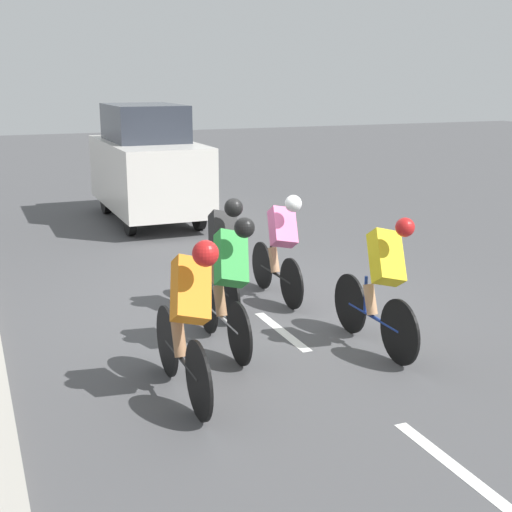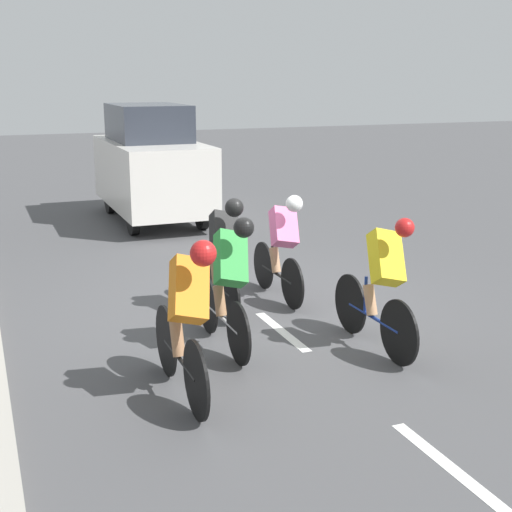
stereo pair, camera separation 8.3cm
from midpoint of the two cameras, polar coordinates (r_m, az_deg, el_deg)
ground_plane at (r=9.23m, az=-0.42°, el=-4.30°), size 60.00×60.00×0.00m
lane_stripe_near at (r=5.97m, az=14.88°, el=-15.73°), size 0.12×1.40×0.01m
lane_stripe_mid at (r=8.47m, az=1.78°, el=-6.01°), size 0.12×1.40×0.01m
lane_stripe_far at (r=11.33m, az=-4.81°, el=-0.79°), size 0.12×1.40×0.01m
cyclist_pink at (r=9.45m, az=1.75°, el=0.96°), size 0.41×1.65×1.45m
cyclist_yellow at (r=7.82m, az=9.74°, el=-1.96°), size 0.45×1.73×1.52m
cyclist_black at (r=8.96m, az=-3.01°, el=0.45°), size 0.44×1.63×1.50m
cyclist_green at (r=7.69m, az=-2.50°, el=-1.91°), size 0.45×1.71×1.52m
cyclist_orange at (r=6.54m, az=-5.78°, el=-4.69°), size 0.46×1.75×1.56m
support_car at (r=14.82m, az=-8.83°, el=7.24°), size 1.70×3.85×2.37m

